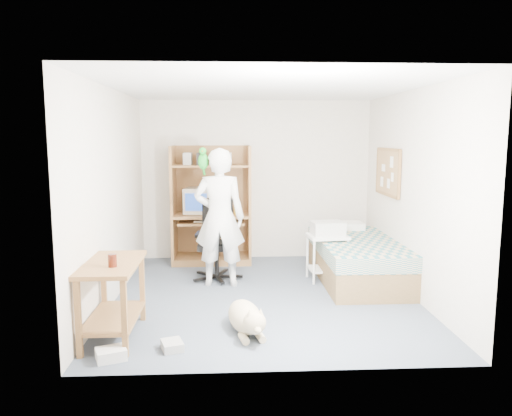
# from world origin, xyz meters

# --- Properties ---
(floor) EXTENTS (4.00, 4.00, 0.00)m
(floor) POSITION_xyz_m (0.00, 0.00, 0.00)
(floor) COLOR #495163
(floor) RESTS_ON ground
(wall_back) EXTENTS (3.60, 0.02, 2.50)m
(wall_back) POSITION_xyz_m (0.00, 2.00, 1.25)
(wall_back) COLOR beige
(wall_back) RESTS_ON floor
(wall_right) EXTENTS (0.02, 4.00, 2.50)m
(wall_right) POSITION_xyz_m (1.80, 0.00, 1.25)
(wall_right) COLOR beige
(wall_right) RESTS_ON floor
(wall_left) EXTENTS (0.02, 4.00, 2.50)m
(wall_left) POSITION_xyz_m (-1.80, 0.00, 1.25)
(wall_left) COLOR beige
(wall_left) RESTS_ON floor
(ceiling) EXTENTS (3.60, 4.00, 0.02)m
(ceiling) POSITION_xyz_m (0.00, 0.00, 2.50)
(ceiling) COLOR white
(ceiling) RESTS_ON wall_back
(computer_hutch) EXTENTS (1.20, 0.63, 1.80)m
(computer_hutch) POSITION_xyz_m (-0.70, 1.74, 0.82)
(computer_hutch) COLOR brown
(computer_hutch) RESTS_ON floor
(bed) EXTENTS (1.02, 2.02, 0.66)m
(bed) POSITION_xyz_m (1.30, 0.62, 0.29)
(bed) COLOR brown
(bed) RESTS_ON floor
(side_desk) EXTENTS (0.50, 1.00, 0.75)m
(side_desk) POSITION_xyz_m (-1.55, -1.20, 0.49)
(side_desk) COLOR brown
(side_desk) RESTS_ON floor
(corkboard) EXTENTS (0.04, 0.94, 0.66)m
(corkboard) POSITION_xyz_m (1.77, 0.90, 1.45)
(corkboard) COLOR olive
(corkboard) RESTS_ON wall_right
(office_chair) EXTENTS (0.61, 0.61, 1.08)m
(office_chair) POSITION_xyz_m (-0.60, 0.80, 0.39)
(office_chair) COLOR black
(office_chair) RESTS_ON floor
(person) EXTENTS (0.68, 0.47, 1.80)m
(person) POSITION_xyz_m (-0.55, 0.49, 0.90)
(person) COLOR white
(person) RESTS_ON floor
(parrot) EXTENTS (0.13, 0.23, 0.36)m
(parrot) POSITION_xyz_m (-0.75, 0.51, 1.64)
(parrot) COLOR #169818
(parrot) RESTS_ON person
(dog) EXTENTS (0.44, 0.95, 0.36)m
(dog) POSITION_xyz_m (-0.26, -1.16, 0.16)
(dog) COLOR #D0BD8B
(dog) RESTS_ON floor
(printer_cart) EXTENTS (0.56, 0.47, 0.63)m
(printer_cart) POSITION_xyz_m (0.89, 0.63, 0.42)
(printer_cart) COLOR white
(printer_cart) RESTS_ON floor
(printer) EXTENTS (0.45, 0.36, 0.18)m
(printer) POSITION_xyz_m (0.89, 0.63, 0.72)
(printer) COLOR beige
(printer) RESTS_ON printer_cart
(crt_monitor) EXTENTS (0.46, 0.48, 0.39)m
(crt_monitor) POSITION_xyz_m (-0.90, 1.75, 0.96)
(crt_monitor) COLOR beige
(crt_monitor) RESTS_ON computer_hutch
(keyboard) EXTENTS (0.46, 0.19, 0.03)m
(keyboard) POSITION_xyz_m (-0.74, 1.58, 0.67)
(keyboard) COLOR beige
(keyboard) RESTS_ON computer_hutch
(pencil_cup) EXTENTS (0.08, 0.08, 0.12)m
(pencil_cup) POSITION_xyz_m (-0.31, 1.65, 0.82)
(pencil_cup) COLOR gold
(pencil_cup) RESTS_ON computer_hutch
(drink_glass) EXTENTS (0.08, 0.08, 0.12)m
(drink_glass) POSITION_xyz_m (-1.50, -1.37, 0.81)
(drink_glass) COLOR #3F140A
(drink_glass) RESTS_ON side_desk
(floor_box_a) EXTENTS (0.31, 0.28, 0.10)m
(floor_box_a) POSITION_xyz_m (-1.47, -1.70, 0.05)
(floor_box_a) COLOR white
(floor_box_a) RESTS_ON floor
(floor_box_b) EXTENTS (0.24, 0.27, 0.08)m
(floor_box_b) POSITION_xyz_m (-0.96, -1.52, 0.04)
(floor_box_b) COLOR #B4B3AE
(floor_box_b) RESTS_ON floor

